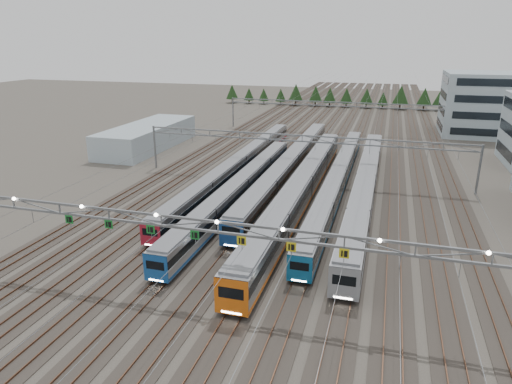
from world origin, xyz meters
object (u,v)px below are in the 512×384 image
(train_c, at_px, (290,164))
(gantry_far, at_px, (335,108))
(train_e, at_px, (338,178))
(gantry_near, at_px, (217,230))
(train_b, at_px, (240,188))
(train_f, at_px, (365,185))
(west_shed, at_px, (148,136))
(gantry_mid, at_px, (302,144))
(train_a, at_px, (240,164))
(train_d, at_px, (302,187))
(depot_bldg_north, at_px, (489,104))

(train_c, distance_m, gantry_far, 43.66)
(train_e, relative_size, gantry_near, 1.14)
(train_b, xyz_separation_m, gantry_far, (6.75, 58.41, 4.42))
(train_f, relative_size, west_shed, 2.07)
(gantry_near, bearing_deg, train_e, 79.39)
(train_c, distance_m, train_f, 15.98)
(train_f, bearing_deg, gantry_far, 102.22)
(gantry_near, xyz_separation_m, gantry_mid, (0.05, 40.12, -0.70))
(train_b, relative_size, train_f, 0.85)
(train_a, bearing_deg, west_shed, 151.10)
(train_b, distance_m, train_d, 9.26)
(train_a, distance_m, train_f, 23.57)
(train_b, distance_m, train_c, 15.67)
(train_c, height_order, depot_bldg_north, depot_bldg_north)
(train_c, xyz_separation_m, depot_bldg_north, (39.92, 50.64, 5.57))
(depot_bldg_north, bearing_deg, train_d, -119.16)
(train_c, bearing_deg, train_b, -106.69)
(train_a, bearing_deg, train_c, 9.64)
(train_c, bearing_deg, gantry_near, -86.98)
(train_e, distance_m, gantry_mid, 8.96)
(train_d, distance_m, gantry_near, 29.36)
(train_a, distance_m, gantry_near, 42.04)
(train_d, bearing_deg, train_b, -166.45)
(train_a, distance_m, depot_bldg_north, 71.76)
(train_c, xyz_separation_m, train_f, (13.50, -8.55, -0.02))
(train_e, bearing_deg, train_f, -34.70)
(train_b, relative_size, train_d, 0.83)
(train_d, distance_m, train_f, 9.97)
(train_b, relative_size, train_c, 0.83)
(train_e, xyz_separation_m, gantry_far, (-6.75, 48.84, 4.46))
(west_shed, bearing_deg, train_f, -23.85)
(train_b, relative_size, gantry_mid, 0.94)
(gantry_near, relative_size, gantry_far, 1.00)
(train_e, distance_m, gantry_far, 49.51)
(train_c, distance_m, train_d, 13.61)
(train_a, height_order, west_shed, west_shed)
(train_a, relative_size, train_b, 1.24)
(gantry_near, distance_m, depot_bldg_north, 99.77)
(train_e, bearing_deg, depot_bldg_north, 61.13)
(train_f, relative_size, depot_bldg_north, 2.83)
(train_a, distance_m, train_c, 9.13)
(train_d, xyz_separation_m, west_shed, (-40.08, 25.99, 0.29))
(train_c, bearing_deg, train_a, -170.36)
(train_b, relative_size, gantry_near, 0.94)
(depot_bldg_north, bearing_deg, train_e, -118.87)
(train_b, bearing_deg, gantry_far, 83.41)
(train_b, relative_size, gantry_far, 0.94)
(gantry_near, bearing_deg, train_c, 93.02)
(train_e, bearing_deg, gantry_far, 97.87)
(train_d, distance_m, depot_bldg_north, 72.90)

